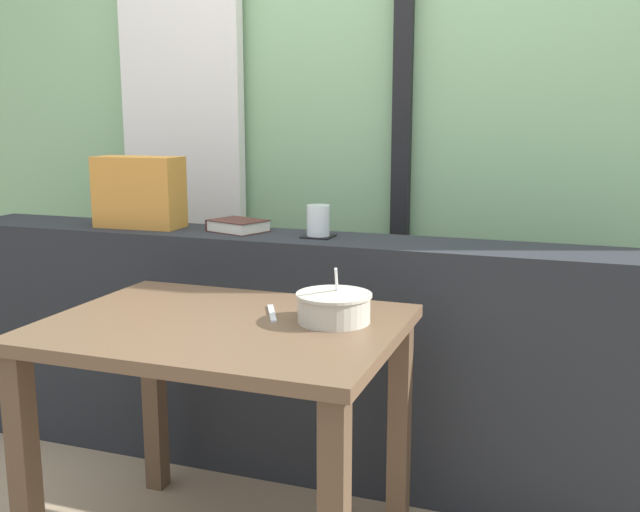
# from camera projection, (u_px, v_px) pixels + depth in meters

# --- Properties ---
(outdoor_backdrop) EXTENTS (4.80, 0.08, 2.80)m
(outdoor_backdrop) POSITION_uv_depth(u_px,v_px,m) (364.00, 79.00, 2.95)
(outdoor_backdrop) COLOR #8EBC89
(outdoor_backdrop) RESTS_ON ground
(curtain_left_panel) EXTENTS (0.56, 0.06, 2.50)m
(curtain_left_panel) POSITION_uv_depth(u_px,v_px,m) (182.00, 116.00, 3.14)
(curtain_left_panel) COLOR white
(curtain_left_panel) RESTS_ON ground
(window_divider_post) EXTENTS (0.07, 0.05, 2.60)m
(window_divider_post) POSITION_uv_depth(u_px,v_px,m) (402.00, 103.00, 2.85)
(window_divider_post) COLOR black
(window_divider_post) RESTS_ON ground
(dark_console_ledge) EXTENTS (2.80, 0.30, 0.85)m
(dark_console_ledge) POSITION_uv_depth(u_px,v_px,m) (313.00, 356.00, 2.57)
(dark_console_ledge) COLOR #23262B
(dark_console_ledge) RESTS_ON ground
(breakfast_table) EXTENTS (0.94, 0.71, 0.71)m
(breakfast_table) POSITION_uv_depth(u_px,v_px,m) (223.00, 365.00, 1.98)
(breakfast_table) COLOR brown
(breakfast_table) RESTS_ON ground
(coaster_square) EXTENTS (0.10, 0.10, 0.00)m
(coaster_square) POSITION_uv_depth(u_px,v_px,m) (318.00, 236.00, 2.49)
(coaster_square) COLOR black
(coaster_square) RESTS_ON dark_console_ledge
(juice_glass) EXTENTS (0.08, 0.08, 0.10)m
(juice_glass) POSITION_uv_depth(u_px,v_px,m) (318.00, 222.00, 2.48)
(juice_glass) COLOR white
(juice_glass) RESTS_ON coaster_square
(closed_book) EXTENTS (0.22, 0.20, 0.04)m
(closed_book) POSITION_uv_depth(u_px,v_px,m) (238.00, 226.00, 2.61)
(closed_book) COLOR #47231E
(closed_book) RESTS_ON dark_console_ledge
(throw_pillow) EXTENTS (0.32, 0.15, 0.26)m
(throw_pillow) POSITION_uv_depth(u_px,v_px,m) (139.00, 192.00, 2.69)
(throw_pillow) COLOR #D18938
(throw_pillow) RESTS_ON dark_console_ledge
(soup_bowl) EXTENTS (0.20, 0.20, 0.15)m
(soup_bowl) POSITION_uv_depth(u_px,v_px,m) (334.00, 308.00, 1.95)
(soup_bowl) COLOR #BCB7A8
(soup_bowl) RESTS_ON breakfast_table
(fork_utensil) EXTENTS (0.09, 0.16, 0.01)m
(fork_utensil) POSITION_uv_depth(u_px,v_px,m) (272.00, 313.00, 2.03)
(fork_utensil) COLOR silver
(fork_utensil) RESTS_ON breakfast_table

